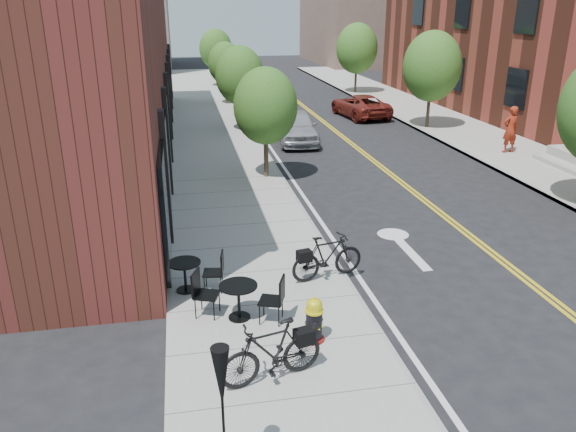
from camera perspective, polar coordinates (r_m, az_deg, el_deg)
ground at (r=12.10m, az=7.28°, el=-8.43°), size 120.00×120.00×0.00m
sidewalk_near at (r=20.88m, az=-6.44°, el=4.46°), size 4.00×70.00×0.12m
sidewalk_far at (r=24.80m, az=22.51°, el=5.61°), size 4.00×70.00×0.12m
building_near at (r=24.31m, az=-18.57°, el=14.12°), size 5.00×28.00×7.00m
bg_building_left at (r=58.19m, az=-16.26°, el=19.10°), size 8.00×14.00×10.00m
bg_building_right at (r=63.08m, az=7.59°, el=20.67°), size 10.00×16.00×12.00m
tree_near_a at (r=19.49m, az=-2.31°, el=11.09°), size 2.20×2.20×3.81m
tree_near_b at (r=27.34m, az=-4.93°, el=14.03°), size 2.30×2.30×3.98m
tree_near_c at (r=35.28m, az=-6.39°, el=15.17°), size 2.10×2.10×3.67m
tree_near_d at (r=43.21m, az=-7.35°, el=16.48°), size 2.40×2.40×4.11m
tree_far_b at (r=28.80m, az=14.42°, el=14.51°), size 2.80×2.80×4.62m
tree_far_c at (r=39.97m, az=7.01°, el=16.54°), size 2.80×2.80×4.62m
fire_hydrant at (r=10.27m, az=2.66°, el=-10.53°), size 0.49×0.49×0.88m
bicycle_left at (r=9.23m, az=-1.71°, el=-13.63°), size 1.84×0.91×1.06m
bicycle_right at (r=12.44m, az=4.03°, el=-4.15°), size 1.78×0.85×1.03m
bistro_set_b at (r=10.95m, az=-5.04°, el=-8.15°), size 1.76×1.02×0.93m
bistro_set_c at (r=12.11m, az=-10.45°, el=-5.62°), size 1.65×0.80×0.87m
patio_umbrella at (r=7.09m, az=-6.76°, el=-16.91°), size 0.32×0.32×1.98m
parked_car_a at (r=25.46m, az=0.84°, el=9.06°), size 2.02×4.33×1.44m
parked_car_b at (r=30.15m, az=-2.63°, el=11.01°), size 2.02×4.91×1.58m
parked_car_c at (r=39.70m, az=-3.55°, el=13.27°), size 2.63×5.32×1.49m
parked_car_far at (r=31.76m, az=7.33°, el=11.05°), size 2.61×4.69×1.24m
pedestrian at (r=24.88m, az=21.66°, el=8.18°), size 0.75×0.54×1.91m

